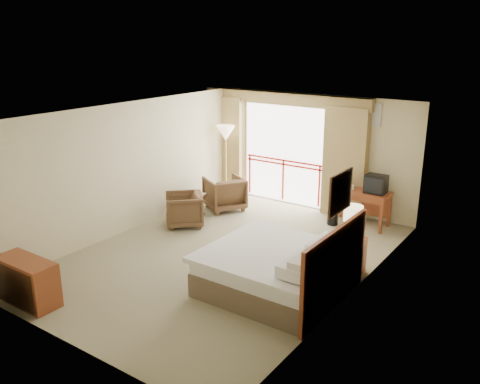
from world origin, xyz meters
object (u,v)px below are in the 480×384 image
Objects in this scene: desk at (362,198)px; dresser at (27,281)px; armchair_near at (185,225)px; floor_lamp at (226,136)px; side_table at (198,201)px; tv at (376,184)px; wastebasket at (333,218)px; armchair_far at (225,209)px; nightstand at (349,256)px; table_lamp at (353,214)px; bed at (279,269)px.

desk is 1.12× the size of dresser.
armchair_near is 0.43× the size of floor_lamp.
side_table is at bearing -155.25° from desk.
tv is 1.46× the size of wastebasket.
tv is at bearing 21.14° from wastebasket.
dresser is at bearing 32.43° from armchair_far.
table_lamp reaches higher than nightstand.
desk is 0.78m from wastebasket.
side_table is at bearing 166.69° from nightstand.
armchair_far is at bearing -168.45° from wastebasket.
desk is 6.85m from dresser.
nightstand is at bearing -90.00° from table_lamp.
wastebasket is 0.61× the size of side_table.
dresser is (0.22, -3.93, 0.36)m from armchair_near.
side_table is (-4.07, 0.78, -0.75)m from table_lamp.
tv is (0.23, 3.58, 0.60)m from bed.
table_lamp reaches higher than dresser.
tv is at bearing 134.78° from armchair_far.
table_lamp is at bearing -57.78° from wastebasket.
armchair_near is (-3.43, -2.21, -0.98)m from tv.
armchair_far is (-2.56, -0.52, -0.15)m from wastebasket.
bed is 3.51m from armchair_near.
tv is 0.55× the size of armchair_near.
armchair_far is at bearing 174.47° from tv.
armchair_near is at bearing -144.19° from wastebasket.
table_lamp is 4.93m from floor_lamp.
armchair_far is (-3.36, -0.83, -0.98)m from tv.
side_table reaches higher than armchair_far.
armchair_near is (-3.13, -2.27, -0.61)m from desk.
armchair_far is at bearing 89.83° from dresser.
armchair_far is 1.38m from armchair_near.
armchair_far is at bearing 138.67° from bed.
desk is at bearing 137.11° from armchair_far.
desk is (-0.75, 2.35, -0.47)m from table_lamp.
side_table is at bearing 151.43° from armchair_near.
tv is at bearing 78.99° from armchair_near.
tv is 0.24× the size of floor_lamp.
side_table is at bearing -156.79° from wastebasket.
side_table is (-0.19, 0.69, 0.33)m from armchair_near.
bed is at bearing -89.53° from desk.
bed is 5.25m from floor_lamp.
wastebasket is at bearing -5.05° from floor_lamp.
nightstand is (0.68, 1.24, -0.06)m from bed.
table_lamp is 0.48× the size of desk.
armchair_far is (-3.81, 1.46, -1.08)m from table_lamp.
desk is 3.73m from floor_lamp.
dresser reaches higher than armchair_near.
armchair_near is 2.73m from floor_lamp.
table_lamp reaches higher than armchair_near.
nightstand is 5.09m from floor_lamp.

